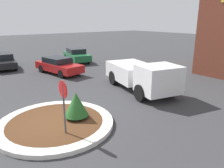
# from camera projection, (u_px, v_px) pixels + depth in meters

# --- Properties ---
(ground_plane) EXTENTS (120.00, 120.00, 0.00)m
(ground_plane) POSITION_uv_depth(u_px,v_px,m) (56.00, 125.00, 9.42)
(ground_plane) COLOR #38383A
(traffic_island) EXTENTS (4.94, 4.94, 0.18)m
(traffic_island) POSITION_uv_depth(u_px,v_px,m) (56.00, 123.00, 9.40)
(traffic_island) COLOR silver
(traffic_island) RESTS_ON ground_plane
(stop_sign) EXTENTS (0.66, 0.07, 2.29)m
(stop_sign) POSITION_uv_depth(u_px,v_px,m) (63.00, 99.00, 8.03)
(stop_sign) COLOR #4C4C51
(stop_sign) RESTS_ON ground_plane
(island_shrub) EXTENTS (1.06, 1.06, 1.18)m
(island_shrub) POSITION_uv_depth(u_px,v_px,m) (76.00, 104.00, 9.52)
(island_shrub) COLOR brown
(island_shrub) RESTS_ON traffic_island
(utility_truck) EXTENTS (6.14, 3.50, 1.96)m
(utility_truck) POSITION_uv_depth(u_px,v_px,m) (141.00, 75.00, 13.75)
(utility_truck) COLOR white
(utility_truck) RESTS_ON ground_plane
(parked_sedan_red) EXTENTS (4.81, 2.56, 1.36)m
(parked_sedan_red) POSITION_uv_depth(u_px,v_px,m) (58.00, 65.00, 18.20)
(parked_sedan_red) COLOR #B21919
(parked_sedan_red) RESTS_ON ground_plane
(parked_sedan_green) EXTENTS (4.67, 2.63, 1.42)m
(parked_sedan_green) POSITION_uv_depth(u_px,v_px,m) (77.00, 55.00, 23.30)
(parked_sedan_green) COLOR #1E6638
(parked_sedan_green) RESTS_ON ground_plane
(parked_sedan_black) EXTENTS (4.80, 2.30, 1.37)m
(parked_sedan_black) POSITION_uv_depth(u_px,v_px,m) (4.00, 61.00, 20.27)
(parked_sedan_black) COLOR black
(parked_sedan_black) RESTS_ON ground_plane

